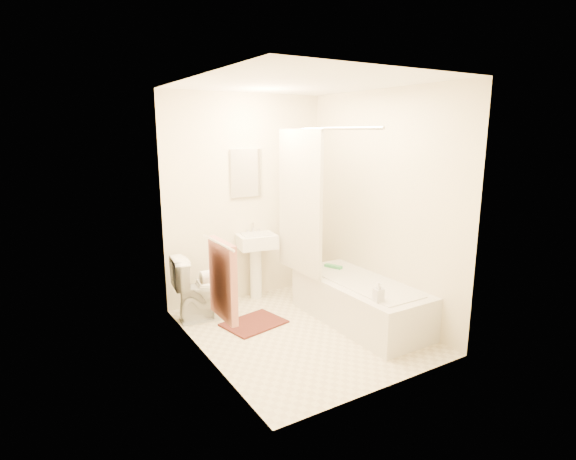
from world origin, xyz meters
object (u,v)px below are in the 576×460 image
toilet (206,288)px  bath_mat (254,323)px  sink (256,264)px  soap_bottle (379,292)px  bathtub (359,302)px

toilet → bath_mat: toilet is taller
sink → soap_bottle: 1.74m
toilet → soap_bottle: 1.83m
toilet → sink: size_ratio=0.82×
soap_bottle → sink: bearing=103.0°
toilet → bath_mat: size_ratio=1.17×
bathtub → sink: bearing=117.4°
bath_mat → soap_bottle: bearing=-53.2°
toilet → bath_mat: 0.63m
toilet → sink: bearing=-63.2°
sink → bathtub: 1.34m
bathtub → bath_mat: size_ratio=2.60×
toilet → sink: sink is taller
bath_mat → soap_bottle: size_ratio=3.29×
sink → bath_mat: 0.87m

